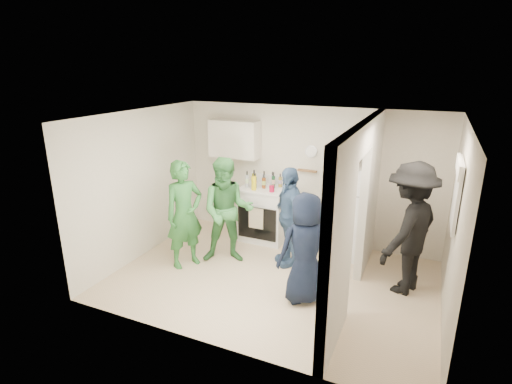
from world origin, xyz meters
TOP-DOWN VIEW (x-y plane):
  - floor at (0.00, 0.00)m, footprint 4.80×4.80m
  - wall_back at (0.00, 1.70)m, footprint 4.80×0.00m
  - wall_front at (0.00, -1.70)m, footprint 4.80×0.00m
  - wall_left at (-2.40, 0.00)m, footprint 0.00×3.40m
  - wall_right at (2.40, 0.00)m, footprint 0.00×3.40m
  - ceiling at (0.00, 0.00)m, footprint 4.80×4.80m
  - partition_pier_back at (1.20, 1.10)m, footprint 0.12×1.20m
  - partition_pier_front at (1.20, -1.10)m, footprint 0.12×1.20m
  - partition_header at (1.20, 0.00)m, footprint 0.12×1.00m
  - stove at (-0.72, 1.37)m, footprint 0.86×0.71m
  - upper_cabinet at (-1.40, 1.52)m, footprint 0.95×0.34m
  - fridge at (0.87, 1.34)m, footprint 0.66×0.64m
  - wicker_basket at (0.77, 1.39)m, footprint 0.35×0.25m
  - blue_bowl at (0.77, 1.39)m, footprint 0.24×0.24m
  - yellow_cup_stack_top at (1.09, 1.24)m, footprint 0.09×0.09m
  - wall_clock at (0.05, 1.68)m, footprint 0.22×0.02m
  - spice_shelf at (0.00, 1.65)m, footprint 0.35×0.08m
  - nook_window at (2.38, 0.20)m, footprint 0.03×0.70m
  - nook_window_frame at (2.36, 0.20)m, footprint 0.04×0.76m
  - nook_valance at (2.34, 0.20)m, footprint 0.04×0.82m
  - yellow_cup_stack_stove at (-0.84, 1.15)m, footprint 0.09×0.09m
  - red_cup at (-0.50, 1.17)m, footprint 0.09×0.09m
  - person_green_left at (-1.49, -0.11)m, footprint 0.68×0.77m
  - person_green_center at (-0.92, 0.29)m, footprint 1.07×0.97m
  - person_denim at (0.03, 0.62)m, footprint 0.94×1.00m
  - person_navy at (0.61, -0.33)m, footprint 0.91×0.88m
  - person_nook at (1.86, 0.53)m, footprint 1.14×1.43m
  - bottle_a at (-0.98, 1.47)m, footprint 0.08×0.08m
  - bottle_b at (-0.88, 1.29)m, footprint 0.07×0.07m
  - bottle_c at (-0.79, 1.51)m, footprint 0.08×0.08m
  - bottle_d at (-0.71, 1.32)m, footprint 0.07×0.07m
  - bottle_e at (-0.63, 1.53)m, footprint 0.06×0.06m
  - bottle_f at (-0.56, 1.40)m, footprint 0.06×0.06m
  - bottle_g at (-0.47, 1.51)m, footprint 0.06×0.06m
  - bottle_h at (-1.02, 1.25)m, footprint 0.06×0.06m

SIDE VIEW (x-z plane):
  - floor at x=0.00m, z-range 0.00..0.00m
  - stove at x=-0.72m, z-range 0.00..1.02m
  - person_navy at x=0.61m, z-range 0.00..1.58m
  - fridge at x=0.87m, z-range 0.00..1.61m
  - person_denim at x=0.03m, z-range 0.00..1.66m
  - person_green_left at x=-1.49m, z-range 0.00..1.77m
  - person_green_center at x=-0.92m, z-range 0.00..1.78m
  - person_nook at x=1.86m, z-range 0.00..1.94m
  - red_cup at x=-0.50m, z-range 1.02..1.14m
  - yellow_cup_stack_stove at x=-0.84m, z-range 1.02..1.27m
  - bottle_g at x=-0.47m, z-range 1.02..1.28m
  - bottle_d at x=-0.71m, z-range 1.02..1.28m
  - bottle_b at x=-0.88m, z-range 1.02..1.29m
  - bottle_e at x=-0.63m, z-range 1.02..1.29m
  - bottle_c at x=-0.79m, z-range 1.02..1.29m
  - bottle_a at x=-0.98m, z-range 1.02..1.30m
  - bottle_f at x=-0.56m, z-range 1.02..1.33m
  - bottle_h at x=-1.02m, z-range 1.02..1.33m
  - wall_back at x=0.00m, z-range -1.15..3.65m
  - wall_front at x=0.00m, z-range -1.15..3.65m
  - wall_left at x=-2.40m, z-range -0.45..2.95m
  - wall_right at x=2.40m, z-range -0.45..2.95m
  - partition_pier_back at x=1.20m, z-range 0.00..2.50m
  - partition_pier_front at x=1.20m, z-range 0.00..2.50m
  - spice_shelf at x=0.00m, z-range 1.34..1.36m
  - nook_window at x=2.38m, z-range 1.25..2.05m
  - nook_window_frame at x=2.36m, z-range 1.22..2.08m
  - wicker_basket at x=0.77m, z-range 1.61..1.76m
  - wall_clock at x=0.05m, z-range 1.59..1.81m
  - yellow_cup_stack_top at x=1.09m, z-range 1.61..1.86m
  - blue_bowl at x=0.77m, z-range 1.76..1.87m
  - upper_cabinet at x=-1.40m, z-range 1.50..2.20m
  - nook_valance at x=2.34m, z-range 1.91..2.09m
  - partition_header at x=1.20m, z-range 2.10..2.50m
  - ceiling at x=0.00m, z-range 2.50..2.50m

